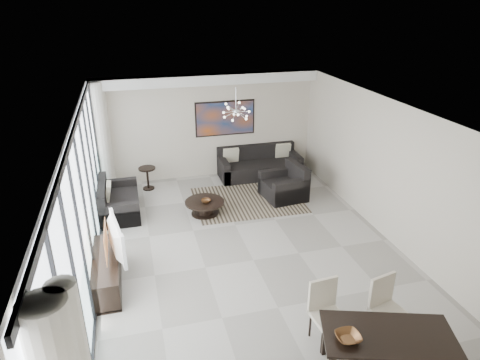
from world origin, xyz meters
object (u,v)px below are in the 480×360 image
object	(u,v)px
sofa_main	(259,166)
dining_table	(388,339)
coffee_table	(205,207)
television	(111,239)
tv_console	(106,271)

from	to	relation	value
sofa_main	dining_table	world-z (taller)	sofa_main
coffee_table	sofa_main	size ratio (longest dim) A/B	0.41
sofa_main	television	xyz separation A→B (m)	(-3.98, -4.03, 0.58)
television	coffee_table	bearing A→B (deg)	-53.84
coffee_table	dining_table	xyz separation A→B (m)	(1.48, -5.26, 0.44)
sofa_main	tv_console	xyz separation A→B (m)	(-4.14, -4.09, -0.01)
coffee_table	television	xyz separation A→B (m)	(-2.04, -2.12, 0.68)
television	dining_table	distance (m)	4.73
sofa_main	tv_console	bearing A→B (deg)	-135.39
coffee_table	television	size ratio (longest dim) A/B	0.82
tv_console	dining_table	xyz separation A→B (m)	(3.68, -3.08, 0.36)
tv_console	dining_table	bearing A→B (deg)	-39.96
sofa_main	dining_table	size ratio (longest dim) A/B	1.21
coffee_table	tv_console	xyz separation A→B (m)	(-2.20, -2.18, 0.08)
tv_console	sofa_main	bearing A→B (deg)	44.61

